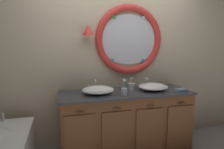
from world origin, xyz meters
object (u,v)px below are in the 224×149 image
(folded_hand_towel, at_px, (181,90))
(sink_basin_right, at_px, (153,87))
(toothbrush_holder_left, at_px, (124,91))
(soap_dispenser, at_px, (125,84))
(sink_basin_left, at_px, (98,90))
(toothbrush_holder_right, at_px, (132,86))

(folded_hand_towel, bearing_deg, sink_basin_right, 155.53)
(toothbrush_holder_left, height_order, soap_dispenser, toothbrush_holder_left)
(sink_basin_left, distance_m, sink_basin_right, 0.80)
(sink_basin_left, height_order, toothbrush_holder_left, toothbrush_holder_left)
(toothbrush_holder_right, height_order, soap_dispenser, toothbrush_holder_right)
(toothbrush_holder_right, height_order, folded_hand_towel, toothbrush_holder_right)
(sink_basin_left, distance_m, toothbrush_holder_left, 0.35)
(sink_basin_left, xyz_separation_m, sink_basin_right, (0.80, 0.00, -0.00))
(toothbrush_holder_left, bearing_deg, toothbrush_holder_right, 49.95)
(soap_dispenser, relative_size, folded_hand_towel, 0.91)
(sink_basin_left, xyz_separation_m, soap_dispenser, (0.45, 0.21, 0.01))
(toothbrush_holder_left, relative_size, soap_dispenser, 1.43)
(sink_basin_right, bearing_deg, folded_hand_towel, -24.47)
(toothbrush_holder_left, height_order, toothbrush_holder_right, toothbrush_holder_left)
(sink_basin_right, xyz_separation_m, toothbrush_holder_left, (-0.48, -0.13, -0.00))
(toothbrush_holder_left, bearing_deg, soap_dispenser, 69.48)
(sink_basin_left, distance_m, folded_hand_towel, 1.17)
(sink_basin_left, bearing_deg, folded_hand_towel, -7.96)
(soap_dispenser, height_order, folded_hand_towel, soap_dispenser)
(sink_basin_left, height_order, toothbrush_holder_right, toothbrush_holder_right)
(toothbrush_holder_right, distance_m, folded_hand_towel, 0.70)
(sink_basin_left, relative_size, sink_basin_right, 1.00)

